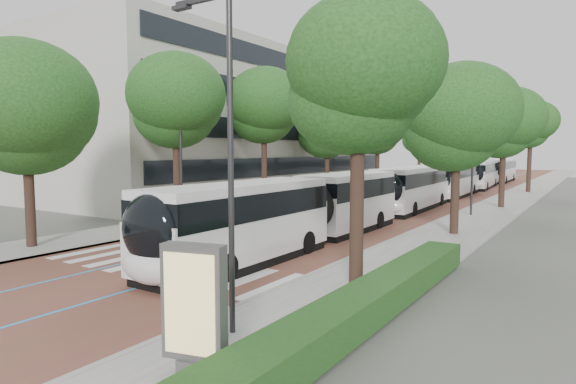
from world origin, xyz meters
name	(u,v)px	position (x,y,z in m)	size (l,w,h in m)	color
ground	(143,271)	(0.00, 0.00, 0.00)	(160.00, 160.00, 0.00)	#51544C
road	(443,192)	(0.00, 40.00, 0.01)	(11.00, 140.00, 0.02)	brown
sidewalk_left	(377,189)	(-7.50, 40.00, 0.06)	(4.00, 140.00, 0.12)	gray
sidewalk_right	(520,195)	(7.50, 40.00, 0.06)	(4.00, 140.00, 0.12)	gray
kerb_left	(393,189)	(-5.60, 40.00, 0.06)	(0.20, 140.00, 0.14)	gray
kerb_right	(500,194)	(5.60, 40.00, 0.06)	(0.20, 140.00, 0.14)	gray
zebra_crossing	(167,266)	(0.20, 1.00, 0.03)	(10.55, 3.60, 0.01)	silver
lane_line_left	(428,191)	(-1.60, 40.00, 0.02)	(0.12, 126.00, 0.01)	#2992D1
lane_line_right	(458,193)	(1.60, 40.00, 0.02)	(0.12, 126.00, 0.01)	#2992D1
office_building	(228,126)	(-19.47, 28.00, 7.00)	(18.11, 40.00, 14.00)	#9A978F
hedge	(372,299)	(9.10, 0.00, 0.52)	(1.20, 14.00, 0.80)	#1B4317
streetlight_near	(225,136)	(6.62, -3.00, 4.82)	(1.82, 0.20, 8.00)	#2D2D2F
streetlight_far	(470,145)	(6.62, 22.00, 4.82)	(1.82, 0.20, 8.00)	#2D2D2F
lamp_post_left	(181,156)	(-6.10, 8.00, 4.12)	(0.14, 0.14, 8.00)	#2D2D2F
trees_left	(300,124)	(-7.50, 23.24, 6.68)	(6.24, 60.67, 10.07)	black
trees_right	(487,122)	(7.70, 21.71, 6.30)	(5.71, 46.81, 8.96)	black
lead_bus	(294,213)	(2.39, 6.68, 1.63)	(2.62, 18.41, 3.20)	black
bus_queued_0	(411,188)	(2.23, 23.24, 1.62)	(2.93, 12.47, 3.20)	silver
bus_queued_1	(452,180)	(2.16, 35.19, 1.62)	(2.86, 12.46, 3.20)	silver
bus_queued_2	(480,174)	(2.13, 47.82, 1.62)	(3.26, 12.53, 3.20)	silver
bus_queued_3	(500,170)	(2.13, 61.10, 1.62)	(2.80, 12.45, 3.20)	silver
ad_panel	(194,308)	(7.71, -5.20, 1.49)	(1.30, 0.64, 2.60)	#59595B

